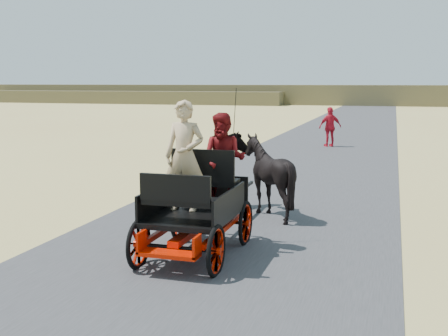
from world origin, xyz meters
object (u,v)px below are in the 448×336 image
(pedestrian, at_px, (330,127))
(horse_left, at_px, (218,174))
(carriage, at_px, (196,233))
(horse_right, at_px, (268,176))

(pedestrian, bearing_deg, horse_left, 55.70)
(carriage, distance_m, horse_right, 3.09)
(horse_right, distance_m, pedestrian, 13.26)
(carriage, relative_size, pedestrian, 1.39)
(carriage, bearing_deg, horse_right, 79.61)
(carriage, xyz_separation_m, horse_left, (-0.55, 3.00, 0.49))
(horse_right, bearing_deg, pedestrian, -89.33)
(horse_left, xyz_separation_m, horse_right, (1.10, 0.00, 0.00))
(horse_left, height_order, pedestrian, pedestrian)
(carriage, distance_m, horse_left, 3.09)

